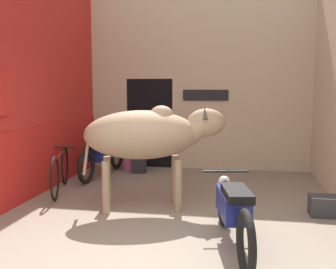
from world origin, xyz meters
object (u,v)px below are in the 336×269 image
object	(u,v)px
motorcycle_near	(233,209)
shopkeeper_seated	(140,144)
motorcycle_far	(103,155)
plastic_stool	(129,160)
crate	(326,206)
bicycle	(60,171)
cow	(149,135)

from	to	relation	value
motorcycle_near	shopkeeper_seated	bearing A→B (deg)	118.02
motorcycle_far	plastic_stool	distance (m)	0.78
plastic_stool	crate	xyz separation A→B (m)	(3.58, -2.59, -0.09)
bicycle	shopkeeper_seated	distance (m)	2.09
bicycle	plastic_stool	size ratio (longest dim) A/B	4.10
plastic_stool	crate	size ratio (longest dim) A/B	0.97
shopkeeper_seated	bicycle	bearing A→B (deg)	-117.94
plastic_stool	motorcycle_far	bearing A→B (deg)	-119.88
motorcycle_near	bicycle	distance (m)	3.54
bicycle	plastic_stool	bearing A→B (deg)	71.47
motorcycle_near	motorcycle_far	distance (m)	4.23
motorcycle_near	motorcycle_far	world-z (taller)	motorcycle_near
plastic_stool	cow	bearing A→B (deg)	-68.35
cow	motorcycle_near	size ratio (longest dim) A/B	1.05
motorcycle_near	shopkeeper_seated	xyz separation A→B (m)	(-2.00, 3.76, 0.16)
plastic_stool	crate	bearing A→B (deg)	-35.85
shopkeeper_seated	crate	xyz separation A→B (m)	(3.28, -2.42, -0.46)
motorcycle_far	shopkeeper_seated	world-z (taller)	shopkeeper_seated
cow	plastic_stool	world-z (taller)	cow
motorcycle_far	bicycle	bearing A→B (deg)	-102.41
cow	motorcycle_far	bearing A→B (deg)	125.37
bicycle	shopkeeper_seated	world-z (taller)	shopkeeper_seated
motorcycle_near	plastic_stool	world-z (taller)	motorcycle_near
crate	cow	bearing A→B (deg)	-178.16
cow	shopkeeper_seated	size ratio (longest dim) A/B	1.88
bicycle	motorcycle_far	bearing A→B (deg)	77.59
cow	plastic_stool	distance (m)	3.01
crate	motorcycle_far	bearing A→B (deg)	153.90
bicycle	cow	bearing A→B (deg)	-21.06
cow	motorcycle_far	size ratio (longest dim) A/B	1.03
cow	plastic_stool	bearing A→B (deg)	111.65
bicycle	crate	size ratio (longest dim) A/B	3.99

